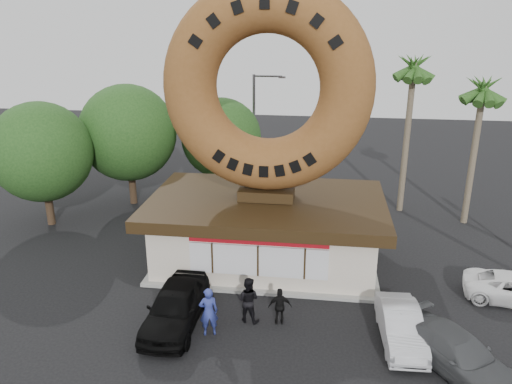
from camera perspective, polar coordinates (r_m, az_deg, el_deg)
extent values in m
plane|color=black|center=(19.90, -0.92, -15.71)|extent=(90.00, 90.00, 0.00)
cube|color=beige|center=(24.36, 1.18, -4.72)|extent=(10.00, 6.00, 3.00)
cube|color=#999993|center=(24.97, 1.16, -7.71)|extent=(10.60, 6.60, 0.15)
cube|color=#3F3F3F|center=(23.77, 1.21, -1.31)|extent=(10.00, 6.00, 0.10)
cube|color=black|center=(23.78, 1.21, -1.42)|extent=(11.20, 7.20, 0.55)
cube|color=silver|center=(21.60, 0.24, -7.87)|extent=(6.00, 0.12, 1.40)
cube|color=#A40E17|center=(21.15, 0.24, -5.48)|extent=(6.00, 0.10, 0.45)
cube|color=black|center=(23.59, 1.22, -0.17)|extent=(2.60, 1.40, 0.50)
torus|color=brown|center=(22.43, 1.31, 11.81)|extent=(9.38, 2.39, 9.38)
cylinder|color=#473321|center=(32.96, -14.00, 1.49)|extent=(0.44, 0.44, 3.30)
sphere|color=#1C4117|center=(32.20, -14.43, 6.57)|extent=(6.00, 6.00, 6.00)
cylinder|color=#473321|center=(33.31, -3.88, 1.82)|extent=(0.44, 0.44, 2.86)
sphere|color=#1C4117|center=(32.62, -3.98, 6.18)|extent=(5.20, 5.20, 5.20)
cylinder|color=#473321|center=(31.11, -22.64, -0.74)|extent=(0.44, 0.44, 3.08)
sphere|color=#1C4117|center=(30.34, -23.32, 4.23)|extent=(5.60, 5.60, 5.60)
cylinder|color=#726651|center=(31.29, 16.82, 5.71)|extent=(0.36, 0.36, 9.00)
cylinder|color=#726651|center=(30.75, 23.58, 3.72)|extent=(0.36, 0.36, 8.00)
cylinder|color=#59595E|center=(33.25, -0.23, 6.43)|extent=(0.18, 0.18, 8.00)
cylinder|color=#59595E|center=(32.49, 1.37, 13.10)|extent=(1.80, 0.12, 0.12)
cube|color=#59595E|center=(32.41, 2.99, 12.97)|extent=(0.45, 0.20, 0.12)
imported|color=navy|center=(19.33, -5.44, -13.45)|extent=(0.83, 0.67, 1.97)
imported|color=black|center=(20.03, -0.92, -12.20)|extent=(1.04, 0.88, 1.90)
imported|color=black|center=(19.97, 2.76, -12.93)|extent=(0.96, 0.52, 1.55)
imported|color=black|center=(20.15, -9.18, -12.75)|extent=(1.95, 4.75, 1.61)
imported|color=silver|center=(19.81, 16.23, -14.49)|extent=(1.57, 4.04, 1.31)
imported|color=#545659|center=(19.03, 22.08, -16.73)|extent=(4.09, 4.84, 1.33)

